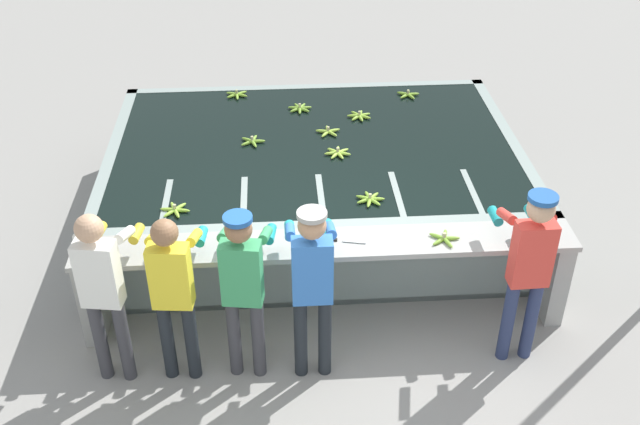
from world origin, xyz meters
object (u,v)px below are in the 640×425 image
at_px(knife_0, 340,240).
at_px(worker_0, 102,283).
at_px(worker_3, 312,278).
at_px(worker_4, 529,261).
at_px(banana_bunch_floating_2, 408,94).
at_px(banana_bunch_floating_7, 237,94).
at_px(banana_bunch_floating_1, 359,116).
at_px(banana_bunch_ledge_0, 444,238).
at_px(banana_bunch_floating_6, 328,132).
at_px(banana_bunch_floating_5, 338,153).
at_px(banana_bunch_floating_3, 300,108).
at_px(worker_1, 173,285).
at_px(banana_bunch_floating_4, 175,210).
at_px(worker_2, 243,281).
at_px(banana_bunch_floating_0, 252,141).
at_px(banana_bunch_floating_8, 370,199).

bearing_deg(knife_0, worker_0, -164.47).
relative_size(worker_3, knife_0, 4.71).
xyz_separation_m(worker_4, banana_bunch_floating_2, (-0.41, 3.42, -0.09)).
xyz_separation_m(worker_3, banana_bunch_floating_7, (-0.69, 3.63, -0.07)).
xyz_separation_m(worker_4, banana_bunch_floating_1, (-1.05, 2.89, -0.09)).
distance_m(worker_0, worker_3, 1.65).
bearing_deg(banana_bunch_ledge_0, banana_bunch_floating_6, 112.32).
xyz_separation_m(banana_bunch_floating_5, banana_bunch_floating_7, (-1.08, 1.50, 0.00)).
relative_size(banana_bunch_floating_3, banana_bunch_floating_6, 1.01).
xyz_separation_m(banana_bunch_floating_1, banana_bunch_floating_3, (-0.66, 0.24, 0.00)).
distance_m(worker_1, banana_bunch_floating_4, 1.12).
xyz_separation_m(worker_2, banana_bunch_floating_5, (0.93, 2.09, -0.04)).
relative_size(banana_bunch_floating_3, banana_bunch_floating_5, 1.00).
relative_size(worker_2, banana_bunch_floating_5, 5.73).
height_order(worker_1, banana_bunch_floating_1, worker_1).
relative_size(banana_bunch_floating_6, banana_bunch_ledge_0, 1.00).
relative_size(banana_bunch_floating_2, banana_bunch_floating_6, 1.00).
bearing_deg(worker_0, banana_bunch_floating_6, 52.22).
height_order(banana_bunch_floating_3, banana_bunch_floating_6, same).
bearing_deg(banana_bunch_floating_1, banana_bunch_floating_0, -156.36).
distance_m(banana_bunch_floating_5, banana_bunch_floating_6, 0.48).
height_order(banana_bunch_floating_6, knife_0, banana_bunch_floating_6).
relative_size(worker_0, banana_bunch_floating_6, 5.90).
xyz_separation_m(banana_bunch_floating_2, banana_bunch_floating_3, (-1.30, -0.29, -0.00)).
bearing_deg(worker_2, banana_bunch_floating_8, 45.73).
bearing_deg(banana_bunch_floating_7, banana_bunch_floating_4, -101.44).
bearing_deg(banana_bunch_floating_2, banana_bunch_floating_1, -140.52).
bearing_deg(banana_bunch_ledge_0, banana_bunch_floating_7, 121.08).
height_order(worker_2, banana_bunch_floating_1, worker_2).
xyz_separation_m(worker_4, banana_bunch_floating_0, (-2.26, 2.37, -0.09)).
bearing_deg(banana_bunch_floating_1, banana_bunch_floating_7, 154.46).
distance_m(worker_3, banana_bunch_floating_5, 2.17).
xyz_separation_m(banana_bunch_floating_0, banana_bunch_floating_6, (0.82, 0.17, 0.00)).
height_order(banana_bunch_floating_0, banana_bunch_floating_1, same).
xyz_separation_m(banana_bunch_floating_1, banana_bunch_floating_8, (-0.09, -1.74, 0.00)).
xyz_separation_m(worker_4, banana_bunch_floating_7, (-2.45, 3.56, -0.09)).
relative_size(worker_3, banana_bunch_floating_0, 5.91).
distance_m(banana_bunch_floating_7, banana_bunch_ledge_0, 3.60).
height_order(worker_2, banana_bunch_floating_7, worker_2).
relative_size(worker_3, banana_bunch_floating_5, 5.87).
height_order(banana_bunch_floating_1, banana_bunch_floating_4, same).
relative_size(worker_2, worker_4, 0.96).
xyz_separation_m(worker_2, banana_bunch_floating_0, (0.05, 2.40, -0.04)).
height_order(banana_bunch_floating_6, banana_bunch_ledge_0, banana_bunch_ledge_0).
distance_m(worker_1, banana_bunch_floating_3, 3.36).
xyz_separation_m(banana_bunch_floating_7, banana_bunch_ledge_0, (1.86, -3.09, 0.00)).
relative_size(banana_bunch_floating_8, banana_bunch_ledge_0, 1.01).
bearing_deg(worker_4, banana_bunch_floating_8, 134.99).
height_order(banana_bunch_floating_7, banana_bunch_ledge_0, banana_bunch_ledge_0).
distance_m(banana_bunch_floating_7, banana_bunch_floating_8, 2.74).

